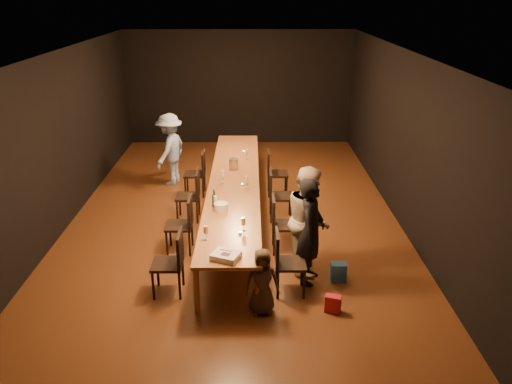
{
  "coord_description": "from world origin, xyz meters",
  "views": [
    {
      "loc": [
        0.32,
        -8.39,
        3.97
      ],
      "look_at": [
        0.39,
        -1.13,
        1.0
      ],
      "focal_mm": 35.0,
      "sensor_mm": 36.0,
      "label": 1
    }
  ],
  "objects_px": {
    "chair_right_0": "(291,263)",
    "chair_left_0": "(167,263)",
    "child": "(262,282)",
    "chair_left_2": "(188,196)",
    "woman_tan": "(308,219)",
    "man_blue": "(170,149)",
    "chair_right_2": "(281,196)",
    "chair_right_3": "(278,173)",
    "plate_stack": "(221,207)",
    "woman_birthday": "(311,231)",
    "birthday_cake": "(226,256)",
    "chair_right_1": "(285,224)",
    "table": "(234,184)",
    "ice_bucket": "(234,164)",
    "chair_left_3": "(195,173)",
    "chair_left_1": "(179,225)",
    "champagne_bottle": "(214,198)"
  },
  "relations": [
    {
      "from": "chair_left_0",
      "to": "woman_birthday",
      "type": "xyz_separation_m",
      "value": [
        2.0,
        0.3,
        0.33
      ]
    },
    {
      "from": "chair_right_3",
      "to": "chair_left_2",
      "type": "distance_m",
      "value": 2.08
    },
    {
      "from": "child",
      "to": "ice_bucket",
      "type": "distance_m",
      "value": 3.62
    },
    {
      "from": "chair_left_2",
      "to": "woman_tan",
      "type": "xyz_separation_m",
      "value": [
        2.0,
        -1.73,
        0.35
      ]
    },
    {
      "from": "chair_left_0",
      "to": "chair_left_3",
      "type": "height_order",
      "value": "same"
    },
    {
      "from": "chair_left_1",
      "to": "champagne_bottle",
      "type": "relative_size",
      "value": 3.01
    },
    {
      "from": "man_blue",
      "to": "champagne_bottle",
      "type": "relative_size",
      "value": 5.0
    },
    {
      "from": "woman_tan",
      "to": "ice_bucket",
      "type": "xyz_separation_m",
      "value": [
        -1.18,
        2.42,
        0.03
      ]
    },
    {
      "from": "table",
      "to": "chair_left_3",
      "type": "distance_m",
      "value": 1.49
    },
    {
      "from": "chair_right_2",
      "to": "chair_right_3",
      "type": "height_order",
      "value": "same"
    },
    {
      "from": "man_blue",
      "to": "child",
      "type": "distance_m",
      "value": 5.09
    },
    {
      "from": "chair_right_3",
      "to": "chair_left_2",
      "type": "bearing_deg",
      "value": -54.78
    },
    {
      "from": "chair_right_3",
      "to": "plate_stack",
      "type": "relative_size",
      "value": 4.21
    },
    {
      "from": "chair_right_0",
      "to": "table",
      "type": "bearing_deg",
      "value": -160.5
    },
    {
      "from": "champagne_bottle",
      "to": "ice_bucket",
      "type": "height_order",
      "value": "champagne_bottle"
    },
    {
      "from": "chair_left_1",
      "to": "chair_right_3",
      "type": "bearing_deg",
      "value": -35.31
    },
    {
      "from": "child",
      "to": "champagne_bottle",
      "type": "bearing_deg",
      "value": 107.28
    },
    {
      "from": "chair_left_2",
      "to": "chair_left_1",
      "type": "bearing_deg",
      "value": -180.0
    },
    {
      "from": "chair_right_3",
      "to": "birthday_cake",
      "type": "relative_size",
      "value": 2.22
    },
    {
      "from": "chair_left_0",
      "to": "chair_right_2",
      "type": "bearing_deg",
      "value": -35.31
    },
    {
      "from": "chair_left_3",
      "to": "birthday_cake",
      "type": "bearing_deg",
      "value": -168.17
    },
    {
      "from": "chair_right_0",
      "to": "birthday_cake",
      "type": "relative_size",
      "value": 2.22
    },
    {
      "from": "chair_right_1",
      "to": "chair_left_3",
      "type": "distance_m",
      "value": 2.94
    },
    {
      "from": "chair_right_3",
      "to": "woman_tan",
      "type": "height_order",
      "value": "woman_tan"
    },
    {
      "from": "plate_stack",
      "to": "champagne_bottle",
      "type": "xyz_separation_m",
      "value": [
        -0.11,
        0.14,
        0.09
      ]
    },
    {
      "from": "chair_left_2",
      "to": "child",
      "type": "relative_size",
      "value": 1.01
    },
    {
      "from": "chair_right_1",
      "to": "table",
      "type": "bearing_deg",
      "value": -144.69
    },
    {
      "from": "chair_right_0",
      "to": "chair_left_3",
      "type": "height_order",
      "value": "same"
    },
    {
      "from": "woman_tan",
      "to": "birthday_cake",
      "type": "xyz_separation_m",
      "value": [
        -1.17,
        -1.04,
        -0.02
      ]
    },
    {
      "from": "plate_stack",
      "to": "chair_right_2",
      "type": "bearing_deg",
      "value": 51.56
    },
    {
      "from": "chair_left_2",
      "to": "plate_stack",
      "type": "height_order",
      "value": "chair_left_2"
    },
    {
      "from": "woman_tan",
      "to": "ice_bucket",
      "type": "distance_m",
      "value": 2.69
    },
    {
      "from": "chair_right_1",
      "to": "child",
      "type": "height_order",
      "value": "chair_right_1"
    },
    {
      "from": "chair_left_1",
      "to": "woman_tan",
      "type": "xyz_separation_m",
      "value": [
        2.0,
        -0.53,
        0.35
      ]
    },
    {
      "from": "chair_left_1",
      "to": "man_blue",
      "type": "distance_m",
      "value": 3.12
    },
    {
      "from": "ice_bucket",
      "to": "chair_right_3",
      "type": "bearing_deg",
      "value": 30.18
    },
    {
      "from": "chair_right_0",
      "to": "plate_stack",
      "type": "relative_size",
      "value": 4.21
    },
    {
      "from": "chair_right_2",
      "to": "child",
      "type": "relative_size",
      "value": 1.01
    },
    {
      "from": "chair_left_3",
      "to": "birthday_cake",
      "type": "xyz_separation_m",
      "value": [
        0.83,
        -3.97,
        0.32
      ]
    },
    {
      "from": "chair_right_0",
      "to": "man_blue",
      "type": "xyz_separation_m",
      "value": [
        -2.28,
        4.25,
        0.31
      ]
    },
    {
      "from": "chair_right_0",
      "to": "chair_left_2",
      "type": "relative_size",
      "value": 1.0
    },
    {
      "from": "chair_left_0",
      "to": "birthday_cake",
      "type": "xyz_separation_m",
      "value": [
        0.83,
        -0.37,
        0.32
      ]
    },
    {
      "from": "chair_right_0",
      "to": "chair_left_0",
      "type": "xyz_separation_m",
      "value": [
        -1.7,
        0.0,
        0.0
      ]
    },
    {
      "from": "ice_bucket",
      "to": "chair_left_0",
      "type": "bearing_deg",
      "value": -104.93
    },
    {
      "from": "chair_right_0",
      "to": "woman_tan",
      "type": "distance_m",
      "value": 0.81
    },
    {
      "from": "plate_stack",
      "to": "chair_left_0",
      "type": "bearing_deg",
      "value": -121.43
    },
    {
      "from": "chair_right_0",
      "to": "child",
      "type": "xyz_separation_m",
      "value": [
        -0.4,
        -0.47,
        -0.0
      ]
    },
    {
      "from": "chair_right_2",
      "to": "child",
      "type": "height_order",
      "value": "chair_right_2"
    },
    {
      "from": "chair_right_0",
      "to": "woman_birthday",
      "type": "xyz_separation_m",
      "value": [
        0.3,
        0.3,
        0.33
      ]
    },
    {
      "from": "chair_right_0",
      "to": "child",
      "type": "distance_m",
      "value": 0.62
    }
  ]
}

